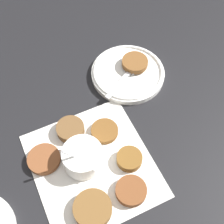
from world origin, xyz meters
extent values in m
plane|color=black|center=(0.00, 0.00, 0.00)|extent=(4.00, 4.00, 0.00)
cube|color=silver|center=(0.00, 0.00, 0.00)|extent=(0.34, 0.32, 0.00)
cylinder|color=white|center=(-0.02, -0.01, 0.03)|extent=(0.09, 0.09, 0.05)
cylinder|color=gold|center=(-0.02, -0.01, 0.02)|extent=(0.08, 0.08, 0.03)
cone|color=white|center=(0.03, -0.01, 0.05)|extent=(0.02, 0.02, 0.02)
cylinder|color=silver|center=(-0.02, -0.03, 0.06)|extent=(0.01, 0.05, 0.09)
cylinder|color=brown|center=(-0.05, 0.07, 0.01)|extent=(0.07, 0.07, 0.01)
cylinder|color=brown|center=(0.09, -0.06, 0.01)|extent=(0.08, 0.08, 0.02)
cylinder|color=brown|center=(0.04, 0.07, 0.01)|extent=(0.06, 0.06, 0.02)
cylinder|color=brown|center=(0.10, 0.03, 0.01)|extent=(0.07, 0.07, 0.02)
cylinder|color=brown|center=(-0.08, -0.08, 0.01)|extent=(0.08, 0.08, 0.01)
cylinder|color=brown|center=(-0.10, 0.01, 0.01)|extent=(0.07, 0.07, 0.02)
cylinder|color=white|center=(-0.17, 0.23, 0.01)|extent=(0.20, 0.20, 0.02)
torus|color=white|center=(-0.17, 0.23, 0.02)|extent=(0.19, 0.19, 0.01)
cylinder|color=brown|center=(-0.17, 0.26, 0.03)|extent=(0.07, 0.07, 0.02)
cube|color=silver|center=(-0.14, 0.18, 0.02)|extent=(0.05, 0.10, 0.00)
cube|color=silver|center=(-0.17, 0.26, 0.02)|extent=(0.05, 0.07, 0.00)
cube|color=black|center=(-0.16, 0.26, 0.03)|extent=(0.02, 0.05, 0.00)
cube|color=black|center=(-0.17, 0.26, 0.03)|extent=(0.02, 0.05, 0.00)
cube|color=black|center=(-0.17, 0.26, 0.03)|extent=(0.02, 0.05, 0.00)
camera|label=1|loc=(0.26, -0.13, 0.68)|focal=50.00mm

